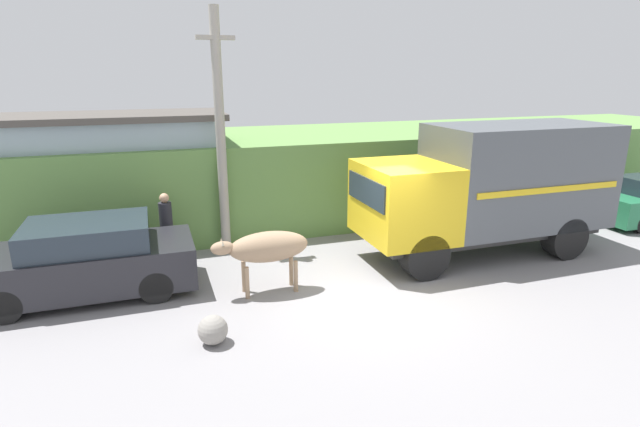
{
  "coord_description": "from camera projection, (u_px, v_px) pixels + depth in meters",
  "views": [
    {
      "loc": [
        -4.2,
        -8.62,
        4.44
      ],
      "look_at": [
        -0.86,
        1.08,
        1.53
      ],
      "focal_mm": 28.0,
      "sensor_mm": 36.0,
      "label": 1
    }
  ],
  "objects": [
    {
      "name": "utility_pole",
      "position": [
        220.0,
        131.0,
        12.08
      ],
      "size": [
        0.9,
        0.24,
        5.92
      ],
      "color": "#9E998E",
      "rests_on": "ground_plane"
    },
    {
      "name": "hillside_embankment",
      "position": [
        291.0,
        174.0,
        15.88
      ],
      "size": [
        32.0,
        5.12,
        2.59
      ],
      "color": "#608C47",
      "rests_on": "ground_plane"
    },
    {
      "name": "building_backdrop",
      "position": [
        110.0,
        179.0,
        13.17
      ],
      "size": [
        6.05,
        2.7,
        3.42
      ],
      "color": "#99ADB7",
      "rests_on": "ground_plane"
    },
    {
      "name": "pedestrian_on_hill",
      "position": [
        166.0,
        224.0,
        11.93
      ],
      "size": [
        0.36,
        0.36,
        1.69
      ],
      "rotation": [
        0.0,
        0.0,
        3.34
      ],
      "color": "#38332D",
      "rests_on": "ground_plane"
    },
    {
      "name": "cargo_truck",
      "position": [
        492.0,
        185.0,
        12.21
      ],
      "size": [
        6.33,
        2.27,
        3.23
      ],
      "rotation": [
        0.0,
        0.0,
        -0.02
      ],
      "color": "#2D2D2D",
      "rests_on": "ground_plane"
    },
    {
      "name": "brown_cow",
      "position": [
        267.0,
        248.0,
        10.2
      ],
      "size": [
        2.01,
        0.64,
        1.31
      ],
      "rotation": [
        0.0,
        0.0,
        0.03
      ],
      "color": "#9E7F60",
      "rests_on": "ground_plane"
    },
    {
      "name": "ground_plane",
      "position": [
        376.0,
        294.0,
        10.37
      ],
      "size": [
        60.0,
        60.0,
        0.0
      ],
      "primitive_type": "plane",
      "color": "gray"
    },
    {
      "name": "parked_suv",
      "position": [
        86.0,
        260.0,
        10.12
      ],
      "size": [
        4.28,
        1.87,
        1.56
      ],
      "rotation": [
        0.0,
        0.0,
        0.02
      ],
      "color": "#232328",
      "rests_on": "ground_plane"
    },
    {
      "name": "roadside_rock",
      "position": [
        213.0,
        330.0,
        8.41
      ],
      "size": [
        0.51,
        0.51,
        0.51
      ],
      "color": "gray",
      "rests_on": "ground_plane"
    }
  ]
}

